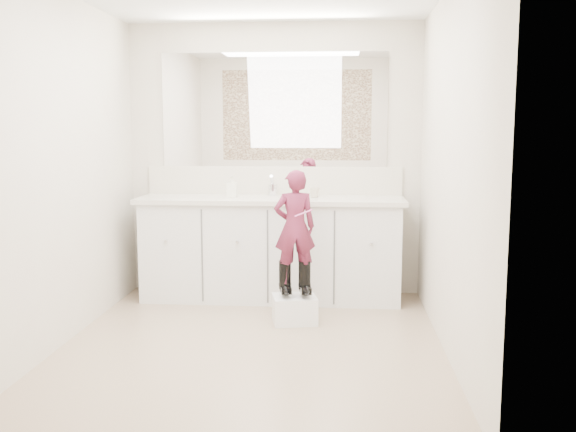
{
  "coord_description": "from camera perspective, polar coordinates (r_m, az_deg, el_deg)",
  "views": [
    {
      "loc": [
        0.59,
        -4.23,
        1.48
      ],
      "look_at": [
        0.2,
        0.51,
        0.83
      ],
      "focal_mm": 40.0,
      "sensor_mm": 36.0,
      "label": 1
    }
  ],
  "objects": [
    {
      "name": "toddler",
      "position": [
        4.84,
        0.61,
        -0.97
      ],
      "size": [
        0.35,
        0.27,
        0.87
      ],
      "primitive_type": "imported",
      "rotation": [
        0.0,
        0.0,
        3.35
      ],
      "color": "#9E3059",
      "rests_on": "step_stool"
    },
    {
      "name": "countertop",
      "position": [
        5.5,
        -1.54,
        1.44
      ],
      "size": [
        2.28,
        0.58,
        0.04
      ],
      "primitive_type": "cube",
      "color": "beige",
      "rests_on": "vanity_cabinet"
    },
    {
      "name": "step_stool",
      "position": [
        4.96,
        0.58,
        -8.29
      ],
      "size": [
        0.37,
        0.33,
        0.21
      ],
      "primitive_type": "cube",
      "rotation": [
        0.0,
        0.0,
        0.21
      ],
      "color": "white",
      "rests_on": "floor"
    },
    {
      "name": "boot_left",
      "position": [
        4.93,
        -0.27,
        -5.54
      ],
      "size": [
        0.13,
        0.2,
        0.27
      ],
      "primitive_type": null,
      "rotation": [
        0.0,
        0.0,
        0.21
      ],
      "color": "black",
      "rests_on": "step_stool"
    },
    {
      "name": "wall_right",
      "position": [
        4.3,
        14.19,
        3.83
      ],
      "size": [
        0.0,
        3.0,
        3.0
      ],
      "primitive_type": "plane",
      "rotation": [
        1.57,
        0.0,
        -1.57
      ],
      "color": "beige",
      "rests_on": "floor"
    },
    {
      "name": "mirror",
      "position": [
        5.75,
        -1.26,
        9.4
      ],
      "size": [
        2.0,
        0.02,
        1.0
      ],
      "primitive_type": "cube",
      "color": "white",
      "rests_on": "wall_back"
    },
    {
      "name": "soap_bottle",
      "position": [
        5.54,
        -5.0,
        2.63
      ],
      "size": [
        0.09,
        0.09,
        0.19
      ],
      "primitive_type": "imported",
      "rotation": [
        0.0,
        0.0,
        -0.02
      ],
      "color": "white",
      "rests_on": "countertop"
    },
    {
      "name": "cup",
      "position": [
        5.52,
        2.38,
        2.11
      ],
      "size": [
        0.11,
        0.11,
        0.08
      ],
      "primitive_type": "imported",
      "rotation": [
        0.0,
        0.0,
        0.2
      ],
      "color": "beige",
      "rests_on": "countertop"
    },
    {
      "name": "wall_front",
      "position": [
        2.8,
        -7.51,
        2.0
      ],
      "size": [
        2.6,
        0.0,
        2.6
      ],
      "primitive_type": "plane",
      "rotation": [
        -1.57,
        0.0,
        0.0
      ],
      "color": "beige",
      "rests_on": "floor"
    },
    {
      "name": "vanity_cabinet",
      "position": [
        5.58,
        -1.5,
        -3.08
      ],
      "size": [
        2.2,
        0.55,
        0.85
      ],
      "primitive_type": "cube",
      "color": "silver",
      "rests_on": "floor"
    },
    {
      "name": "dot_panel",
      "position": [
        2.8,
        -7.63,
        11.21
      ],
      "size": [
        2.0,
        0.01,
        1.2
      ],
      "primitive_type": "cube",
      "color": "#472819",
      "rests_on": "wall_front"
    },
    {
      "name": "boot_right",
      "position": [
        4.92,
        1.48,
        -5.57
      ],
      "size": [
        0.13,
        0.2,
        0.27
      ],
      "primitive_type": null,
      "rotation": [
        0.0,
        0.0,
        0.21
      ],
      "color": "black",
      "rests_on": "step_stool"
    },
    {
      "name": "faucet",
      "position": [
        5.66,
        -1.36,
        2.33
      ],
      "size": [
        0.08,
        0.08,
        0.1
      ],
      "primitive_type": "cylinder",
      "color": "silver",
      "rests_on": "countertop"
    },
    {
      "name": "backsplash",
      "position": [
        5.76,
        -1.25,
        3.18
      ],
      "size": [
        2.28,
        0.03,
        0.25
      ],
      "primitive_type": "cube",
      "color": "beige",
      "rests_on": "countertop"
    },
    {
      "name": "floor",
      "position": [
        4.52,
        -3.17,
        -11.33
      ],
      "size": [
        3.0,
        3.0,
        0.0
      ],
      "primitive_type": "plane",
      "color": "#947D61",
      "rests_on": "ground"
    },
    {
      "name": "toothbrush",
      "position": [
        4.74,
        1.39,
        0.26
      ],
      "size": [
        0.14,
        0.04,
        0.06
      ],
      "primitive_type": "cylinder",
      "rotation": [
        0.0,
        1.22,
        0.21
      ],
      "color": "pink",
      "rests_on": "toddler"
    },
    {
      "name": "wall_back",
      "position": [
        5.76,
        -1.24,
        5.02
      ],
      "size": [
        2.6,
        0.0,
        2.6
      ],
      "primitive_type": "plane",
      "rotation": [
        1.57,
        0.0,
        0.0
      ],
      "color": "beige",
      "rests_on": "floor"
    },
    {
      "name": "wall_left",
      "position": [
        4.64,
        -19.45,
        3.9
      ],
      "size": [
        0.0,
        3.0,
        3.0
      ],
      "primitive_type": "plane",
      "rotation": [
        1.57,
        0.0,
        1.57
      ],
      "color": "beige",
      "rests_on": "floor"
    }
  ]
}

